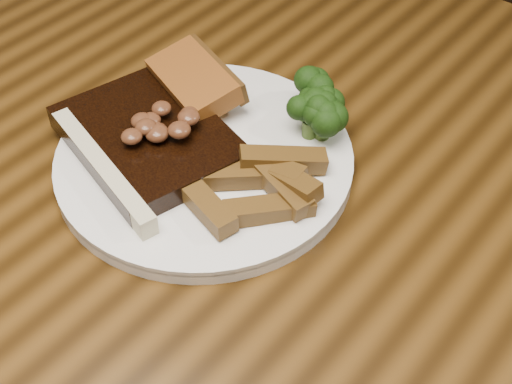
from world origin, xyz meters
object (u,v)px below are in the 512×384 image
(steak, at_px, (148,138))
(plate, at_px, (205,161))
(garlic_bread, at_px, (195,96))
(potato_wedges, at_px, (259,193))
(dining_table, at_px, (250,268))
(chair_far, at_px, (470,47))

(steak, bearing_deg, plate, 42.09)
(plate, relative_size, steak, 1.68)
(plate, relative_size, garlic_bread, 2.81)
(steak, relative_size, potato_wedges, 1.64)
(steak, distance_m, garlic_bread, 0.07)
(plate, bearing_deg, dining_table, -9.16)
(potato_wedges, bearing_deg, plate, 170.64)
(dining_table, xyz_separation_m, steak, (-0.11, -0.01, 0.12))
(plate, distance_m, potato_wedges, 0.08)
(steak, distance_m, potato_wedges, 0.12)
(plate, xyz_separation_m, garlic_bread, (-0.06, 0.05, 0.02))
(chair_far, distance_m, potato_wedges, 0.77)
(dining_table, bearing_deg, plate, 170.84)
(garlic_bread, distance_m, potato_wedges, 0.15)
(chair_far, bearing_deg, plate, 92.18)
(garlic_bread, height_order, potato_wedges, potato_wedges)
(dining_table, xyz_separation_m, chair_far, (-0.09, 0.71, -0.17))
(garlic_bread, bearing_deg, steak, -63.56)
(steak, bearing_deg, potato_wedges, 20.57)
(plate, bearing_deg, potato_wedges, -9.36)
(dining_table, xyz_separation_m, garlic_bread, (-0.12, 0.06, 0.12))
(plate, bearing_deg, garlic_bread, 139.04)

